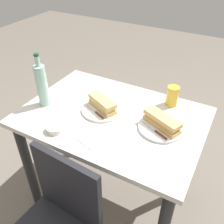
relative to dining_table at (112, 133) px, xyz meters
name	(u,v)px	position (x,y,z in m)	size (l,w,h in m)	color
ground_plane	(112,196)	(0.00, 0.00, -0.63)	(8.00, 8.00, 0.00)	#6B6056
dining_table	(112,133)	(0.00, 0.00, 0.00)	(1.04, 0.73, 0.77)	beige
chair_far	(57,223)	(-0.01, 0.56, -0.15)	(0.43, 0.43, 0.84)	black
plate_near	(102,109)	(0.07, -0.01, 0.15)	(0.24, 0.24, 0.01)	silver
baguette_sandwich_near	(102,104)	(0.07, -0.01, 0.19)	(0.21, 0.15, 0.07)	tan
knife_near	(96,112)	(0.08, 0.04, 0.16)	(0.17, 0.08, 0.01)	silver
plate_far	(161,127)	(-0.29, -0.02, 0.15)	(0.24, 0.24, 0.01)	white
baguette_sandwich_far	(162,121)	(-0.29, -0.02, 0.19)	(0.22, 0.15, 0.07)	tan
knife_far	(155,131)	(-0.28, 0.04, 0.16)	(0.17, 0.08, 0.01)	silver
water_bottle	(42,85)	(0.41, 0.10, 0.27)	(0.07, 0.07, 0.33)	#99C6B7
beer_glass	(172,96)	(-0.26, -0.27, 0.20)	(0.07, 0.07, 0.12)	gold
olive_bowl	(55,128)	(0.20, 0.27, 0.15)	(0.10, 0.10, 0.03)	silver
paper_napkin	(94,138)	(-0.01, 0.22, 0.14)	(0.14, 0.14, 0.00)	white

